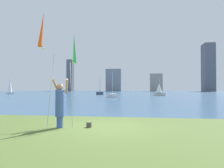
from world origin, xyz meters
name	(u,v)px	position (x,y,z in m)	size (l,w,h in m)	color
ground	(134,94)	(0.00, 50.95, -0.06)	(120.00, 138.00, 0.12)	#475B28
person	(60,103)	(-1.57, -0.47, 0.94)	(0.70, 0.52, 1.91)	#3F59A5
kite_flag_left	(42,32)	(-2.00, -1.12, 3.59)	(0.16, 1.31, 4.35)	#B2B2B7
kite_flag_right	(74,50)	(-1.15, -0.04, 3.09)	(0.16, 0.66, 3.80)	#B2B2B7
bag	(89,125)	(-0.46, -0.26, 0.10)	(0.18, 0.14, 0.20)	#4C4742
sailboat_1	(10,86)	(-32.60, 41.67, 2.17)	(1.88, 1.79, 5.74)	silver
sailboat_2	(100,93)	(-7.82, 39.14, 0.36)	(1.55, 1.76, 3.82)	#333D51
sailboat_3	(159,90)	(5.52, 34.73, 1.20)	(2.64, 1.58, 3.72)	silver
sailboat_5	(113,95)	(-2.94, 25.36, 0.34)	(1.81, 2.06, 4.39)	silver
skyline_tower_0	(70,75)	(-34.37, 93.86, 8.20)	(3.01, 3.57, 16.39)	#565B66
skyline_tower_1	(114,80)	(-11.52, 95.78, 5.63)	(7.71, 7.21, 11.27)	gray
skyline_tower_2	(156,83)	(9.62, 93.93, 4.31)	(5.79, 5.14, 8.62)	gray
skyline_tower_3	(208,68)	(34.07, 94.02, 11.38)	(4.66, 7.22, 22.76)	#565B66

